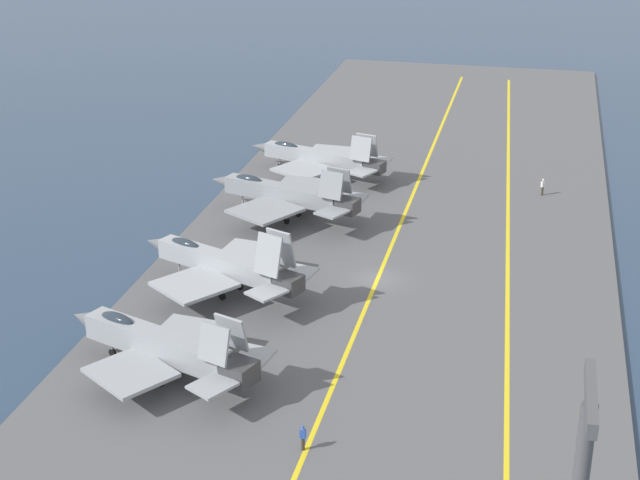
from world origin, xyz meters
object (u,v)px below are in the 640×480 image
parked_jet_third (285,194)px  parked_jet_fourth (319,157)px  crew_white_vest (543,186)px  crew_blue_vest (303,437)px  parked_jet_nearest (161,345)px  parked_jet_second (223,264)px

parked_jet_third → parked_jet_fourth: bearing=-1.5°
crew_white_vest → crew_blue_vest: (-51.24, 13.81, -0.02)m
parked_jet_nearest → parked_jet_third: parked_jet_third is taller
parked_jet_fourth → parked_jet_nearest: bearing=178.6°
parked_jet_third → crew_white_vest: (12.88, -25.25, -1.65)m
parked_jet_nearest → parked_jet_second: 13.97m
parked_jet_second → parked_jet_nearest: bearing=179.7°
crew_white_vest → parked_jet_nearest: bearing=149.7°
parked_jet_third → crew_white_vest: parked_jet_third is taller
parked_jet_second → crew_white_vest: size_ratio=8.94×
parked_jet_nearest → parked_jet_second: (13.97, -0.08, 0.26)m
parked_jet_second → crew_white_vest: (30.53, -25.95, -1.67)m
parked_jet_second → crew_white_vest: bearing=-40.4°
crew_white_vest → parked_jet_fourth: bearing=88.3°
parked_jet_second → parked_jet_third: parked_jet_second is taller
crew_blue_vest → crew_white_vest: bearing=-15.1°
parked_jet_second → parked_jet_fourth: (31.26, -1.04, -0.50)m
parked_jet_third → parked_jet_fourth: 13.62m
parked_jet_third → parked_jet_second: bearing=177.7°
parked_jet_third → parked_jet_fourth: parked_jet_third is taller
parked_jet_second → parked_jet_third: size_ratio=0.97×
parked_jet_nearest → parked_jet_third: 31.63m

